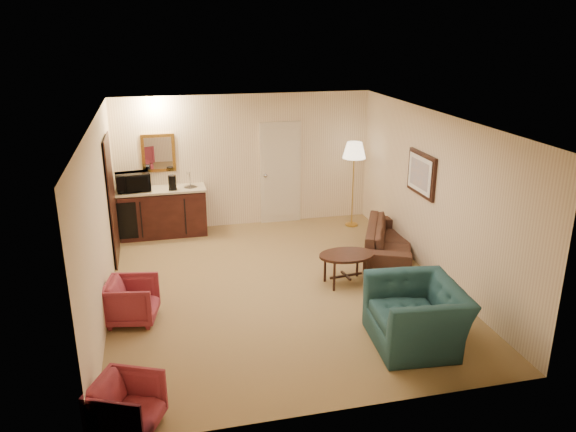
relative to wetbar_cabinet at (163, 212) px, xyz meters
name	(u,v)px	position (x,y,z in m)	size (l,w,h in m)	color
ground	(279,287)	(1.65, -2.72, -0.46)	(6.00, 6.00, 0.00)	#96774C
room_walls	(261,167)	(1.55, -1.95, 1.26)	(5.02, 6.01, 2.61)	beige
wetbar_cabinet	(163,212)	(0.00, 0.00, 0.00)	(1.64, 0.58, 0.92)	#371611
sofa	(390,235)	(3.80, -1.94, -0.08)	(1.96, 0.57, 0.77)	black
teal_armchair	(417,305)	(2.99, -4.68, 0.07)	(1.22, 0.79, 1.06)	#204551
rose_chair_near	(132,299)	(-0.50, -3.27, -0.13)	(0.64, 0.60, 0.66)	#8E2E44
rose_chair_far	(127,404)	(-0.50, -5.52, -0.15)	(0.61, 0.57, 0.63)	#8E2E44
coffee_table	(346,269)	(2.70, -2.83, -0.21)	(0.87, 0.59, 0.50)	black
floor_lamp	(353,184)	(3.69, -0.32, 0.39)	(0.45, 0.45, 1.70)	gold
waste_bin	(199,226)	(0.65, -0.07, -0.31)	(0.23, 0.23, 0.29)	black
microwave	(133,180)	(-0.50, -0.01, 0.67)	(0.61, 0.33, 0.41)	black
coffee_maker	(172,183)	(0.21, -0.11, 0.60)	(0.15, 0.15, 0.28)	black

